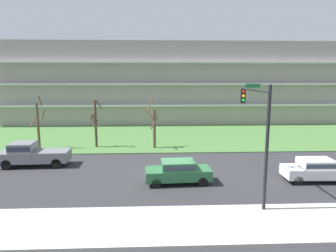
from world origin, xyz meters
TOP-DOWN VIEW (x-y plane):
  - ground at (0.00, 0.00)m, footprint 160.00×160.00m
  - sidewalk_curb_near at (0.00, -8.00)m, footprint 80.00×4.00m
  - grass_lawn_strip at (0.00, 14.00)m, footprint 80.00×16.00m
  - apartment_building at (0.00, 27.17)m, footprint 52.98×11.29m
  - tree_far_left at (-12.95, 8.24)m, footprint 1.53×1.40m
  - tree_left at (-7.48, 8.74)m, footprint 1.30×1.28m
  - tree_center at (-1.61, 8.09)m, footprint 1.53×1.91m
  - pickup_gray_near_left at (-11.44, 2.49)m, footprint 5.48×2.24m
  - sedan_white_center_left at (9.63, -2.00)m, footprint 4.45×1.92m
  - sedan_green_center_right at (0.07, -2.00)m, footprint 4.50×2.06m
  - traffic_signal_mast at (4.35, -4.99)m, footprint 0.90×5.05m

SIDE VIEW (x-z plane):
  - ground at x=0.00m, z-range 0.00..0.00m
  - grass_lawn_strip at x=0.00m, z-range 0.00..0.08m
  - sidewalk_curb_near at x=0.00m, z-range 0.00..0.15m
  - sedan_white_center_left at x=9.63m, z-range 0.09..1.66m
  - sedan_green_center_right at x=0.07m, z-range 0.09..1.66m
  - pickup_gray_near_left at x=-11.44m, z-range 0.04..1.99m
  - tree_center at x=-1.61m, z-range -0.20..4.84m
  - tree_far_left at x=-12.95m, z-range -0.19..5.21m
  - tree_left at x=-7.48m, z-range 0.14..5.08m
  - traffic_signal_mast at x=4.35m, z-range 1.21..8.02m
  - apartment_building at x=0.00m, z-range 0.00..12.12m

